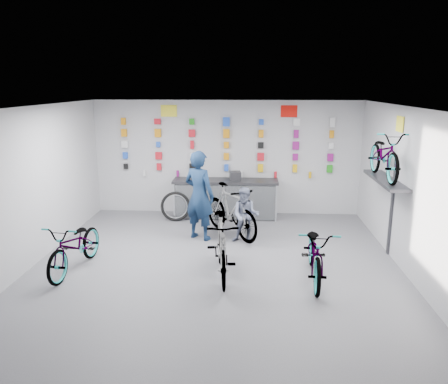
# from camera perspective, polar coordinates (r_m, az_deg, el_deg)

# --- Properties ---
(floor) EXTENTS (8.00, 8.00, 0.00)m
(floor) POSITION_cam_1_polar(r_m,az_deg,el_deg) (8.16, -1.28, -10.64)
(floor) COLOR #4E4E53
(floor) RESTS_ON ground
(ceiling) EXTENTS (8.00, 8.00, 0.00)m
(ceiling) POSITION_cam_1_polar(r_m,az_deg,el_deg) (7.44, -1.41, 10.89)
(ceiling) COLOR white
(ceiling) RESTS_ON wall_back
(wall_back) EXTENTS (7.00, 0.00, 7.00)m
(wall_back) POSITION_cam_1_polar(r_m,az_deg,el_deg) (11.57, 0.33, 4.49)
(wall_back) COLOR #B1B1B4
(wall_back) RESTS_ON floor
(wall_front) EXTENTS (7.00, 0.00, 7.00)m
(wall_front) POSITION_cam_1_polar(r_m,az_deg,el_deg) (3.94, -6.40, -14.83)
(wall_front) COLOR #B1B1B4
(wall_front) RESTS_ON floor
(wall_left) EXTENTS (0.00, 8.00, 8.00)m
(wall_left) POSITION_cam_1_polar(r_m,az_deg,el_deg) (8.69, -25.02, 0.00)
(wall_left) COLOR #B1B1B4
(wall_left) RESTS_ON floor
(wall_right) EXTENTS (0.00, 8.00, 8.00)m
(wall_right) POSITION_cam_1_polar(r_m,az_deg,el_deg) (8.16, 23.97, -0.72)
(wall_right) COLOR #B1B1B4
(wall_right) RESTS_ON floor
(counter) EXTENTS (2.70, 0.66, 1.00)m
(counter) POSITION_cam_1_polar(r_m,az_deg,el_deg) (11.34, 0.19, -0.95)
(counter) COLOR black
(counter) RESTS_ON floor
(merch_wall) EXTENTS (5.56, 0.08, 1.57)m
(merch_wall) POSITION_cam_1_polar(r_m,az_deg,el_deg) (11.45, 0.55, 5.98)
(merch_wall) COLOR black
(merch_wall) RESTS_ON wall_back
(wall_bracket) EXTENTS (0.39, 1.90, 2.00)m
(wall_bracket) POSITION_cam_1_polar(r_m,az_deg,el_deg) (9.22, 20.42, 0.95)
(wall_bracket) COLOR #333338
(wall_bracket) RESTS_ON wall_right
(sign_left) EXTENTS (0.42, 0.02, 0.30)m
(sign_left) POSITION_cam_1_polar(r_m,az_deg,el_deg) (11.60, -7.22, 10.47)
(sign_left) COLOR yellow
(sign_left) RESTS_ON wall_back
(sign_right) EXTENTS (0.42, 0.02, 0.30)m
(sign_right) POSITION_cam_1_polar(r_m,az_deg,el_deg) (11.44, 8.49, 10.38)
(sign_right) COLOR red
(sign_right) RESTS_ON wall_back
(sign_side) EXTENTS (0.02, 0.40, 0.30)m
(sign_side) POSITION_cam_1_polar(r_m,az_deg,el_deg) (9.09, 21.98, 8.23)
(sign_side) COLOR yellow
(sign_side) RESTS_ON wall_right
(bike_left) EXTENTS (0.86, 1.92, 0.97)m
(bike_left) POSITION_cam_1_polar(r_m,az_deg,el_deg) (8.58, -18.84, -6.65)
(bike_left) COLOR gray
(bike_left) RESTS_ON floor
(bike_center) EXTENTS (0.76, 1.93, 1.13)m
(bike_center) POSITION_cam_1_polar(r_m,az_deg,el_deg) (7.85, -0.33, -7.19)
(bike_center) COLOR gray
(bike_center) RESTS_ON floor
(bike_right) EXTENTS (0.79, 1.99, 1.02)m
(bike_right) POSITION_cam_1_polar(r_m,az_deg,el_deg) (7.93, 11.87, -7.69)
(bike_right) COLOR gray
(bike_right) RESTS_ON floor
(bike_service) EXTENTS (1.64, 1.92, 1.19)m
(bike_service) POSITION_cam_1_polar(r_m,az_deg,el_deg) (9.94, 0.91, -2.43)
(bike_service) COLOR gray
(bike_service) RESTS_ON floor
(bike_wall) EXTENTS (0.63, 1.80, 0.95)m
(bike_wall) POSITION_cam_1_polar(r_m,az_deg,el_deg) (9.09, 20.26, 4.58)
(bike_wall) COLOR gray
(bike_wall) RESTS_ON wall_bracket
(clerk) EXTENTS (0.87, 0.77, 2.00)m
(clerk) POSITION_cam_1_polar(r_m,az_deg,el_deg) (9.66, -3.25, -0.44)
(clerk) COLOR #122644
(clerk) RESTS_ON floor
(customer) EXTENTS (0.65, 0.54, 1.23)m
(customer) POSITION_cam_1_polar(r_m,az_deg,el_deg) (9.52, 2.84, -3.06)
(customer) COLOR slate
(customer) RESTS_ON floor
(spare_wheel) EXTENTS (0.77, 0.27, 0.76)m
(spare_wheel) POSITION_cam_1_polar(r_m,az_deg,el_deg) (11.15, -6.35, -1.89)
(spare_wheel) COLOR black
(spare_wheel) RESTS_ON floor
(register) EXTENTS (0.32, 0.34, 0.22)m
(register) POSITION_cam_1_polar(r_m,az_deg,el_deg) (11.19, 1.49, 2.13)
(register) COLOR black
(register) RESTS_ON counter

